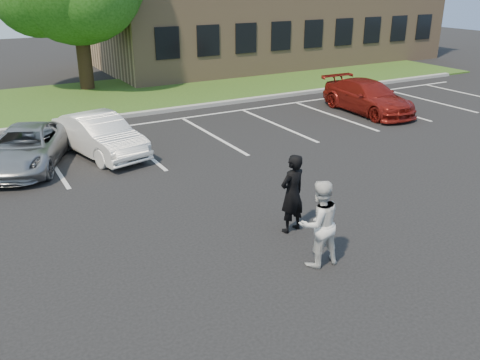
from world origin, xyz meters
The scene contains 9 objects.
ground_plane centered at (0.00, 0.00, 0.00)m, with size 90.00×90.00×0.00m, color black.
curb centered at (0.00, 12.00, 0.07)m, with size 40.00×0.30×0.15m, color gray.
grass_strip centered at (0.00, 16.00, 0.04)m, with size 44.00×8.00×0.08m, color #254919.
stall_lines centered at (1.40, 8.95, 0.01)m, with size 34.00×5.36×0.01m.
man_black_suit centered at (1.03, 0.49, 0.90)m, with size 0.66×0.43×1.81m, color black.
man_white_shirt centered at (0.66, -0.93, 0.89)m, with size 0.86×0.67×1.77m, color silver.
car_silver_minivan centered at (-3.46, 7.84, 0.59)m, with size 1.97×4.28×1.19m, color #95979C.
car_white_sedan centered at (-1.26, 7.81, 0.65)m, with size 1.38×3.95×1.30m, color white.
car_red_compact centered at (9.97, 7.78, 0.66)m, with size 1.84×4.53×1.32m, color maroon.
Camera 1 is at (-4.98, -7.82, 5.31)m, focal length 38.00 mm.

